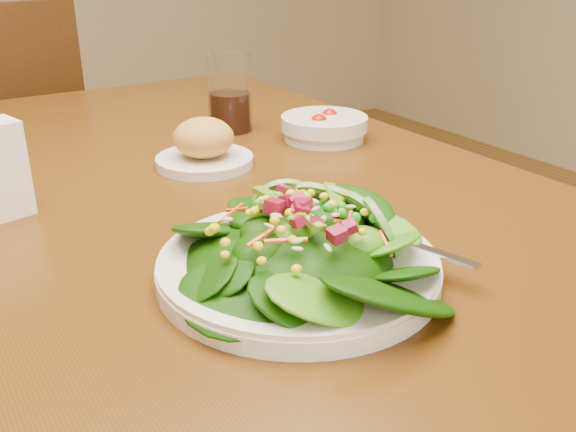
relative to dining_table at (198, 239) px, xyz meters
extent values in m
cube|color=#552B09|center=(0.00, 0.00, 0.08)|extent=(0.90, 1.40, 0.04)
cylinder|color=#361E0B|center=(0.39, 0.64, -0.29)|extent=(0.07, 0.07, 0.71)
cylinder|color=#361E0B|center=(-0.02, 1.24, -0.44)|extent=(0.04, 0.04, 0.43)
cylinder|color=#361E0B|center=(0.05, 0.87, -0.44)|extent=(0.04, 0.04, 0.43)
cube|color=#361E0B|center=(-0.13, 0.82, 0.06)|extent=(0.41, 0.11, 0.48)
cylinder|color=white|center=(-0.04, -0.34, 0.11)|extent=(0.30, 0.30, 0.02)
ellipsoid|color=black|center=(-0.04, -0.34, 0.14)|extent=(0.20, 0.20, 0.05)
cube|color=silver|center=(0.09, -0.37, 0.12)|extent=(0.05, 0.18, 0.01)
cylinder|color=white|center=(0.04, 0.04, 0.11)|extent=(0.15, 0.15, 0.02)
ellipsoid|color=tan|center=(0.04, 0.04, 0.15)|extent=(0.10, 0.10, 0.06)
cylinder|color=white|center=(0.28, 0.06, 0.12)|extent=(0.15, 0.15, 0.04)
sphere|color=#C70F00|center=(0.30, 0.07, 0.14)|extent=(0.03, 0.03, 0.03)
sphere|color=#C70F00|center=(0.26, 0.05, 0.14)|extent=(0.03, 0.03, 0.03)
cylinder|color=silver|center=(0.17, 0.20, 0.17)|extent=(0.08, 0.08, 0.14)
cylinder|color=black|center=(0.17, 0.20, 0.14)|extent=(0.07, 0.07, 0.07)
camera|label=1|loc=(-0.37, -0.84, 0.44)|focal=40.00mm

